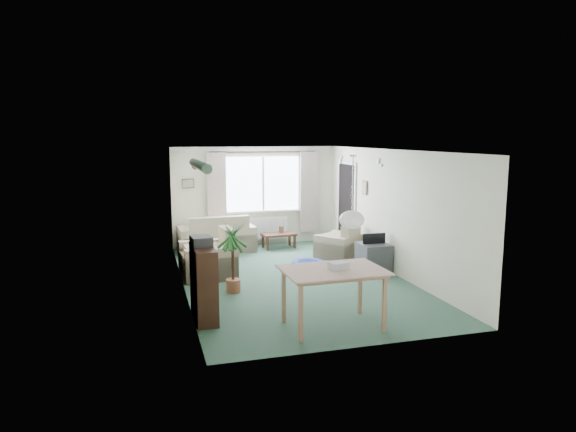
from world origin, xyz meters
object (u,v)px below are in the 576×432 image
object	(u,v)px
bookshelf	(204,283)
tv_cube	(374,257)
armchair_corner	(339,241)
dining_table	(333,299)
sofa	(216,233)
houseplant	(233,257)
pet_bed	(308,264)
armchair_left	(207,253)
coffee_table	(279,241)

from	to	relation	value
bookshelf	tv_cube	distance (m)	3.97
armchair_corner	dining_table	world-z (taller)	dining_table
sofa	houseplant	xyz separation A→B (m)	(-0.18, -3.27, 0.18)
sofa	tv_cube	distance (m)	3.81
houseplant	bookshelf	bearing A→B (deg)	-118.52
houseplant	pet_bed	xyz separation A→B (m)	(1.76, 1.26, -0.55)
armchair_corner	armchair_left	size ratio (longest dim) A/B	0.82
coffee_table	dining_table	xyz separation A→B (m)	(-0.59, -5.16, 0.23)
armchair_left	tv_cube	size ratio (longest dim) A/B	1.67
sofa	armchair_corner	distance (m)	2.85
pet_bed	armchair_left	bearing A→B (deg)	-177.16
dining_table	tv_cube	size ratio (longest dim) A/B	2.12
sofa	armchair_corner	xyz separation A→B (m)	(2.51, -1.36, -0.05)
coffee_table	tv_cube	bearing A→B (deg)	-64.02
sofa	bookshelf	bearing A→B (deg)	76.09
coffee_table	houseplant	world-z (taller)	houseplant
coffee_table	bookshelf	world-z (taller)	bookshelf
sofa	coffee_table	size ratio (longest dim) A/B	2.18
coffee_table	pet_bed	distance (m)	1.93
sofa	dining_table	world-z (taller)	sofa
armchair_corner	pet_bed	size ratio (longest dim) A/B	1.33
bookshelf	pet_bed	bearing A→B (deg)	43.91
bookshelf	houseplant	world-z (taller)	houseplant
sofa	houseplant	distance (m)	3.28
armchair_corner	dining_table	bearing A→B (deg)	30.49
coffee_table	houseplant	bearing A→B (deg)	-117.49
armchair_left	houseplant	world-z (taller)	houseplant
armchair_corner	bookshelf	distance (m)	4.52
houseplant	pet_bed	world-z (taller)	houseplant
bookshelf	armchair_corner	bearing A→B (deg)	41.31
bookshelf	armchair_left	bearing A→B (deg)	80.21
armchair_corner	tv_cube	distance (m)	1.32
armchair_corner	dining_table	size ratio (longest dim) A/B	0.65
bookshelf	tv_cube	world-z (taller)	bookshelf
houseplant	dining_table	world-z (taller)	houseplant
armchair_left	coffee_table	size ratio (longest dim) A/B	1.30
dining_table	coffee_table	bearing A→B (deg)	83.43
houseplant	tv_cube	bearing A→B (deg)	11.83
bookshelf	pet_bed	size ratio (longest dim) A/B	1.72
bookshelf	dining_table	distance (m)	1.88
armchair_corner	houseplant	size ratio (longest dim) A/B	0.69
sofa	coffee_table	bearing A→B (deg)	173.17
pet_bed	armchair_corner	bearing A→B (deg)	34.90
armchair_left	pet_bed	bearing A→B (deg)	88.89
armchair_left	coffee_table	world-z (taller)	armchair_left
tv_cube	coffee_table	bearing A→B (deg)	116.44
armchair_corner	armchair_left	xyz separation A→B (m)	(-2.98, -0.75, 0.08)
pet_bed	tv_cube	bearing A→B (deg)	-29.54
sofa	bookshelf	world-z (taller)	bookshelf
sofa	bookshelf	xyz separation A→B (m)	(-0.81, -4.43, 0.11)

